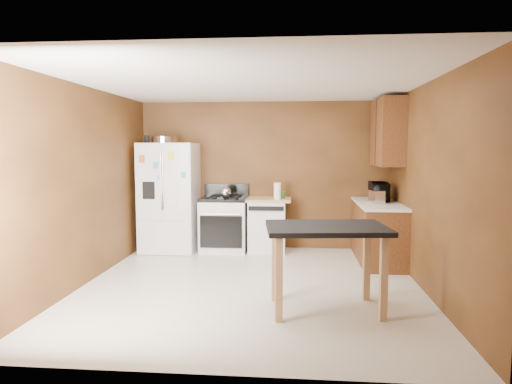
# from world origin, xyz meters

# --- Properties ---
(floor) EXTENTS (4.50, 4.50, 0.00)m
(floor) POSITION_xyz_m (0.00, 0.00, 0.00)
(floor) COLOR beige
(floor) RESTS_ON ground
(ceiling) EXTENTS (4.50, 4.50, 0.00)m
(ceiling) POSITION_xyz_m (0.00, 0.00, 2.50)
(ceiling) COLOR white
(ceiling) RESTS_ON ground
(wall_back) EXTENTS (4.20, 0.00, 4.20)m
(wall_back) POSITION_xyz_m (0.00, 2.25, 1.25)
(wall_back) COLOR brown
(wall_back) RESTS_ON ground
(wall_front) EXTENTS (4.20, 0.00, 4.20)m
(wall_front) POSITION_xyz_m (0.00, -2.25, 1.25)
(wall_front) COLOR brown
(wall_front) RESTS_ON ground
(wall_left) EXTENTS (0.00, 4.50, 4.50)m
(wall_left) POSITION_xyz_m (-2.10, 0.00, 1.25)
(wall_left) COLOR brown
(wall_left) RESTS_ON ground
(wall_right) EXTENTS (0.00, 4.50, 4.50)m
(wall_right) POSITION_xyz_m (2.10, 0.00, 1.25)
(wall_right) COLOR brown
(wall_right) RESTS_ON ground
(roasting_pan) EXTENTS (0.42, 0.42, 0.11)m
(roasting_pan) POSITION_xyz_m (-1.62, 1.87, 1.85)
(roasting_pan) COLOR silver
(roasting_pan) RESTS_ON refrigerator
(pen_cup) EXTENTS (0.08, 0.08, 0.12)m
(pen_cup) POSITION_xyz_m (-1.88, 1.76, 1.86)
(pen_cup) COLOR black
(pen_cup) RESTS_ON refrigerator
(kettle) EXTENTS (0.19, 0.19, 0.19)m
(kettle) POSITION_xyz_m (-0.60, 1.79, 1.00)
(kettle) COLOR silver
(kettle) RESTS_ON gas_range
(paper_towel) EXTENTS (0.14, 0.14, 0.27)m
(paper_towel) POSITION_xyz_m (0.25, 1.82, 1.02)
(paper_towel) COLOR white
(paper_towel) RESTS_ON dishwasher
(green_canister) EXTENTS (0.13, 0.13, 0.11)m
(green_canister) POSITION_xyz_m (0.32, 1.98, 0.95)
(green_canister) COLOR green
(green_canister) RESTS_ON dishwasher
(toaster) EXTENTS (0.22, 0.29, 0.19)m
(toaster) POSITION_xyz_m (1.75, 1.35, 0.99)
(toaster) COLOR silver
(toaster) RESTS_ON right_cabinets
(microwave) EXTENTS (0.33, 0.48, 0.26)m
(microwave) POSITION_xyz_m (1.84, 1.65, 1.03)
(microwave) COLOR black
(microwave) RESTS_ON right_cabinets
(refrigerator) EXTENTS (0.90, 0.80, 1.80)m
(refrigerator) POSITION_xyz_m (-1.55, 1.86, 0.90)
(refrigerator) COLOR white
(refrigerator) RESTS_ON ground
(gas_range) EXTENTS (0.76, 0.68, 1.10)m
(gas_range) POSITION_xyz_m (-0.64, 1.92, 0.46)
(gas_range) COLOR white
(gas_range) RESTS_ON ground
(dishwasher) EXTENTS (0.78, 0.63, 0.89)m
(dishwasher) POSITION_xyz_m (0.08, 1.95, 0.45)
(dishwasher) COLOR white
(dishwasher) RESTS_ON ground
(right_cabinets) EXTENTS (0.63, 1.58, 2.45)m
(right_cabinets) POSITION_xyz_m (1.84, 1.48, 0.91)
(right_cabinets) COLOR brown
(right_cabinets) RESTS_ON ground
(island) EXTENTS (1.33, 0.96, 0.91)m
(island) POSITION_xyz_m (0.87, -0.76, 0.77)
(island) COLOR black
(island) RESTS_ON ground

